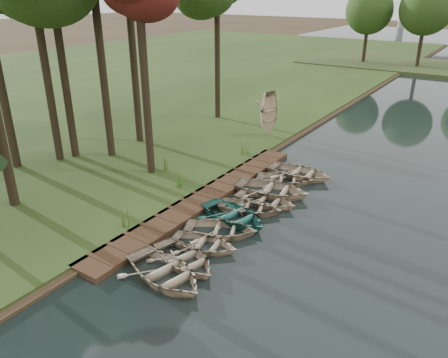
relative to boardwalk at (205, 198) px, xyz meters
The scene contains 17 objects.
ground 1.61m from the boardwalk, ahead, with size 300.00×300.00×0.00m, color #3D2F1D.
boardwalk is the anchor object (origin of this frame).
rowboat_0 6.90m from the boardwalk, 66.81° to the right, with size 2.71×3.79×0.78m, color tan.
rowboat_1 5.82m from the boardwalk, 62.16° to the right, with size 2.33×3.27×0.68m, color tan.
rowboat_2 4.64m from the boardwalk, 54.72° to the right, with size 2.14×2.99×0.62m, color tan.
rowboat_3 3.59m from the boardwalk, 42.69° to the right, with size 2.34×3.28×0.68m, color tan.
rowboat_4 2.68m from the boardwalk, 23.12° to the right, with size 2.60×3.64×0.75m, color #287062.
rowboat_5 2.64m from the boardwalk, ahead, with size 2.25×3.15×0.65m, color tan.
rowboat_6 3.14m from the boardwalk, 23.56° to the left, with size 2.31×3.23×0.67m, color tan.
rowboat_7 3.61m from the boardwalk, 43.31° to the left, with size 2.84×3.98×0.82m, color tan.
rowboat_8 4.92m from the boardwalk, 59.52° to the left, with size 2.30×3.21×0.67m, color tan.
rowboat_9 6.15m from the boardwalk, 62.80° to the left, with size 2.68×3.75×0.78m, color tan.
stored_rowboat 10.90m from the boardwalk, 100.91° to the left, with size 2.34×3.27×0.68m, color tan.
reeds_0 4.76m from the boardwalk, 103.85° to the right, with size 0.60×0.60×0.88m, color #3F661E.
reeds_1 1.85m from the boardwalk, behind, with size 0.60×0.60×0.99m, color #3F661E.
reeds_2 4.01m from the boardwalk, 159.72° to the left, with size 0.60×0.60×0.91m, color #3F661E.
reeds_3 6.67m from the boardwalk, 102.98° to the left, with size 0.60×0.60×0.86m, color #3F661E.
Camera 1 is at (10.50, -16.44, 10.16)m, focal length 35.00 mm.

